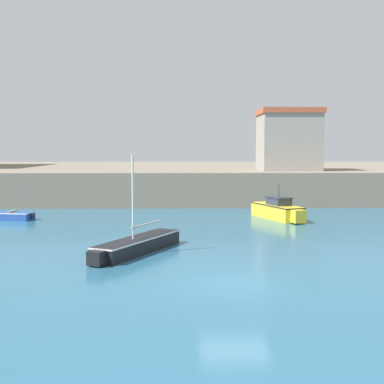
{
  "coord_description": "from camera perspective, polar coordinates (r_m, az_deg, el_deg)",
  "views": [
    {
      "loc": [
        -1.88,
        -18.98,
        4.88
      ],
      "look_at": [
        -1.25,
        17.02,
        2.0
      ],
      "focal_mm": 50.0,
      "sensor_mm": 36.0,
      "label": 1
    }
  ],
  "objects": [
    {
      "name": "sailboat_black_0",
      "position": [
        25.5,
        -5.88,
        -5.58
      ],
      "size": [
        3.88,
        6.54,
        4.66
      ],
      "color": "black",
      "rests_on": "ground"
    },
    {
      "name": "ground_plane",
      "position": [
        19.68,
        4.57,
        -9.8
      ],
      "size": [
        200.0,
        200.0,
        0.0
      ],
      "primitive_type": "plane",
      "color": "#28607F"
    },
    {
      "name": "motorboat_yellow_2",
      "position": [
        37.96,
        9.16,
        -1.93
      ],
      "size": [
        3.12,
        5.76,
        2.47
      ],
      "color": "yellow",
      "rests_on": "ground"
    },
    {
      "name": "dinghy_blue_1",
      "position": [
        39.18,
        -18.78,
        -2.39
      ],
      "size": [
        3.62,
        1.9,
        0.62
      ],
      "color": "#284C9E",
      "rests_on": "ground"
    },
    {
      "name": "quay_seawall",
      "position": [
        64.07,
        0.68,
        1.52
      ],
      "size": [
        120.0,
        40.0,
        2.93
      ],
      "primitive_type": "cube",
      "color": "gray",
      "rests_on": "ground"
    },
    {
      "name": "harbor_shed_near_wharf",
      "position": [
        50.87,
        10.24,
        5.52
      ],
      "size": [
        5.58,
        5.66,
        5.67
      ],
      "color": "gray",
      "rests_on": "quay_seawall"
    }
  ]
}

